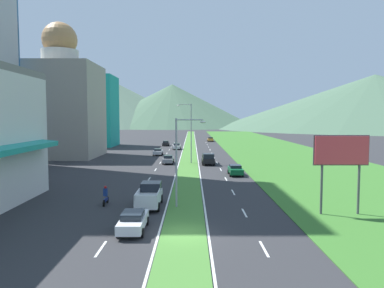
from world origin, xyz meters
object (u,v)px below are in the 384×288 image
at_px(street_lamp_near, 181,156).
at_px(car_4, 211,139).
at_px(pickup_truck_1, 209,159).
at_px(car_1, 158,152).
at_px(car_0, 134,221).
at_px(pickup_truck_0, 150,195).
at_px(motorcycle_rider, 106,197).
at_px(street_lamp_mid, 190,130).
at_px(billboard_roadside, 342,155).
at_px(car_3, 169,159).
at_px(car_5, 166,143).
at_px(car_2, 177,146).
at_px(car_6, 236,170).

relative_size(street_lamp_near, car_4, 1.96).
bearing_deg(pickup_truck_1, car_1, -146.33).
bearing_deg(car_0, street_lamp_near, -24.53).
height_order(car_0, pickup_truck_0, pickup_truck_0).
height_order(car_4, motorcycle_rider, motorcycle_rider).
bearing_deg(street_lamp_mid, billboard_roadside, -69.45).
bearing_deg(pickup_truck_0, car_0, 177.47).
height_order(street_lamp_mid, car_1, street_lamp_mid).
relative_size(car_3, motorcycle_rider, 2.26).
distance_m(car_0, motorcycle_rider, 8.78).
distance_m(car_1, car_5, 25.53).
bearing_deg(car_3, car_2, -0.62).
xyz_separation_m(car_6, motorcycle_rider, (-14.24, -17.41, -0.01)).
height_order(car_2, car_6, car_2).
bearing_deg(car_2, car_0, 179.69).
distance_m(car_5, car_6, 54.19).
xyz_separation_m(street_lamp_mid, car_4, (6.56, 57.39, -5.21)).
height_order(car_1, car_2, car_2).
bearing_deg(street_lamp_near, motorcycle_rider, 172.12).
relative_size(car_1, car_5, 1.02).
bearing_deg(car_2, pickup_truck_0, 179.96).
bearing_deg(billboard_roadside, street_lamp_near, 169.34).
height_order(car_2, pickup_truck_0, pickup_truck_0).
relative_size(billboard_roadside, car_6, 1.57).
xyz_separation_m(car_0, pickup_truck_0, (0.33, 7.41, 0.23)).
distance_m(street_lamp_near, car_2, 60.02).
xyz_separation_m(car_0, motorcycle_rider, (-3.86, 7.89, -0.01)).
bearing_deg(car_5, pickup_truck_0, -177.12).
bearing_deg(pickup_truck_1, pickup_truck_0, -12.83).
xyz_separation_m(billboard_roadside, motorcycle_rider, (-20.53, 3.52, -4.33)).
bearing_deg(car_4, car_2, -18.97).
distance_m(billboard_roadside, pickup_truck_1, 34.26).
relative_size(car_3, pickup_truck_1, 0.84).
relative_size(car_0, pickup_truck_0, 0.86).
distance_m(street_lamp_mid, motorcycle_rider, 32.07).
bearing_deg(billboard_roadside, car_1, 112.44).
relative_size(billboard_roadside, pickup_truck_0, 1.25).
distance_m(pickup_truck_0, pickup_truck_1, 30.35).
xyz_separation_m(car_2, car_6, (10.02, -41.44, -0.03)).
distance_m(car_6, pickup_truck_1, 12.16).
bearing_deg(car_5, billboard_roadside, -164.83).
height_order(car_0, car_2, car_2).
bearing_deg(car_1, street_lamp_mid, -153.05).
bearing_deg(car_3, street_lamp_mid, -83.98).
bearing_deg(car_1, car_5, 0.28).
relative_size(car_1, car_4, 1.00).
distance_m(car_0, car_4, 96.54).
height_order(street_lamp_near, car_6, street_lamp_near).
height_order(car_1, motorcycle_rider, motorcycle_rider).
relative_size(billboard_roadside, pickup_truck_1, 1.25).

